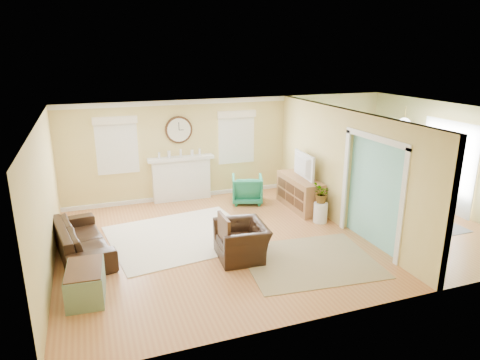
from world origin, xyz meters
name	(u,v)px	position (x,y,z in m)	size (l,w,h in m)	color
floor	(279,233)	(0.00, 0.00, 0.00)	(9.00, 9.00, 0.00)	#AF673A
wall_back	(234,146)	(0.00, 3.00, 1.30)	(9.00, 0.02, 2.60)	#D0B864
wall_front	(370,230)	(0.00, -3.00, 1.30)	(9.00, 0.02, 2.60)	#D0B864
wall_left	(45,200)	(-4.50, 0.00, 1.30)	(0.02, 6.00, 2.60)	#D0B864
wall_right	(450,158)	(4.50, 0.00, 1.30)	(0.02, 6.00, 2.60)	#D0B864
ceiling	(283,113)	(0.00, 0.00, 2.60)	(9.00, 6.00, 0.02)	white
partition	(337,163)	(1.51, 0.28, 1.36)	(0.17, 6.00, 2.60)	#D0B864
fireplace	(181,178)	(-1.50, 2.88, 0.60)	(1.70, 0.30, 1.17)	white
wall_clock	(179,130)	(-1.50, 2.97, 1.85)	(0.70, 0.07, 0.70)	#4A301F
window_left	(117,141)	(-3.05, 2.95, 1.66)	(1.05, 0.13, 1.42)	white
window_right	(236,133)	(0.05, 2.95, 1.66)	(1.05, 0.13, 1.42)	white
french_doors	(448,166)	(4.45, 0.00, 1.10)	(0.06, 1.70, 2.20)	white
pendant	(404,124)	(3.00, 0.00, 2.20)	(0.30, 0.30, 0.55)	gold
rug_cream	(182,236)	(-2.03, 0.56, 0.01)	(2.88, 2.49, 0.02)	#F4E6CE
rug_jute	(310,261)	(-0.01, -1.35, 0.01)	(2.39, 1.95, 0.01)	#9C865D
rug_grey	(389,216)	(2.88, 0.01, 0.01)	(2.23, 2.79, 0.01)	slate
sofa	(82,239)	(-4.00, 0.39, 0.31)	(2.15, 0.84, 0.63)	black
eames_chair	(242,241)	(-1.15, -0.76, 0.33)	(1.02, 0.89, 0.66)	black
green_chair	(247,189)	(0.04, 2.09, 0.36)	(0.76, 0.78, 0.71)	#187346
trunk	(86,283)	(-3.95, -1.24, 0.26)	(0.63, 0.96, 0.53)	gray
credenza	(300,193)	(1.12, 1.25, 0.40)	(0.54, 1.58, 0.80)	#9C6642
tv	(300,165)	(1.10, 1.25, 1.11)	(1.06, 0.14, 0.61)	black
garden_stool	(320,213)	(1.15, 0.27, 0.23)	(0.32, 0.32, 0.46)	white
potted_plant	(322,193)	(1.15, 0.27, 0.70)	(0.42, 0.36, 0.47)	#337F33
dining_table	(390,204)	(2.88, 0.01, 0.32)	(1.81, 1.01, 0.64)	#4A301F
dining_chair_n	(361,182)	(2.83, 1.15, 0.55)	(0.50, 0.50, 0.93)	slate
dining_chair_s	(426,211)	(2.87, -1.11, 0.55)	(0.48, 0.48, 0.93)	slate
dining_chair_w	(368,197)	(2.30, 0.11, 0.53)	(0.50, 0.50, 0.90)	white
dining_chair_e	(412,188)	(3.53, 0.07, 0.62)	(0.54, 0.54, 1.04)	slate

